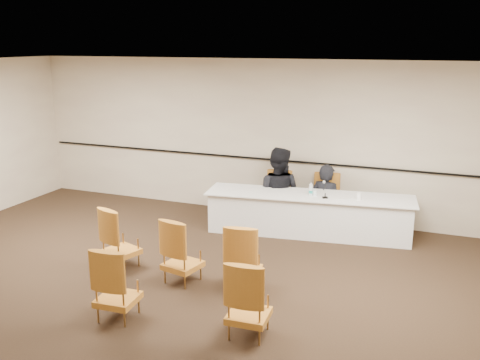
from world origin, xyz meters
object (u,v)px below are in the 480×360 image
Objects in this scene: panelist_main at (325,207)px; panelist_second_chair at (278,197)px; aud_chair_back_mid at (117,282)px; aud_chair_front_left at (120,237)px; aud_chair_front_right at (244,256)px; microphone at (325,190)px; coffee_cup at (359,196)px; water_bottle at (311,189)px; aud_chair_back_right at (249,298)px; aud_chair_front_mid at (182,250)px; panelist_main_chair at (326,200)px; panel_table at (309,214)px; drinking_glass at (315,193)px; panelist_second at (278,196)px.

panelist_main is 1.71× the size of panelist_second_chair.
panelist_second_chair and aud_chair_back_mid have the same top height.
aud_chair_front_left is 1.97m from aud_chair_front_right.
microphone is 0.57m from coffee_cup.
water_bottle is 2.46m from aud_chair_front_right.
panelist_main is 4.12m from aud_chair_back_right.
aud_chair_back_mid is at bearing -90.68° from aud_chair_front_mid.
panelist_main_chair is at bearing 86.97° from aud_chair_back_right.
aud_chair_back_mid is (-1.14, -1.32, 0.00)m from aud_chair_front_right.
panelist_main_chair is 4.61m from aud_chair_back_mid.
aud_chair_front_right is at bearing 44.74° from aud_chair_back_mid.
panel_table is at bearing 83.54° from panelist_main.
microphone is (0.13, -0.68, 0.38)m from panelist_main_chair.
water_bottle is 0.23× the size of aud_chair_front_right.
panelist_main reaches higher than aud_chair_back_mid.
water_bottle is at bearing 65.47° from aud_chair_front_left.
coffee_cup is at bearing 3.39° from drinking_glass.
aud_chair_front_mid is (-0.45, -3.00, 0.00)m from panelist_second_chair.
panelist_second_chair reaches higher than drinking_glass.
panelist_second is at bearing 180.00° from panelist_main_chair.
drinking_glass is at bearing -176.61° from coffee_cup.
aud_chair_back_mid is 1.65m from aud_chair_back_right.
aud_chair_back_right is at bearing 3.09° from aud_chair_back_mid.
coffee_cup is (0.82, 0.03, -0.05)m from water_bottle.
aud_chair_front_right is at bearing 110.40° from aud_chair_back_right.
aud_chair_front_mid is at bearing 82.56° from panelist_second.
panelist_second is (-0.89, -0.12, 0.15)m from panelist_main.
panelist_main is at bearing 65.39° from aud_chair_back_mid.
aud_chair_front_left is (-2.37, -2.40, -0.30)m from drinking_glass.
aud_chair_front_left and aud_chair_back_mid have the same top height.
microphone reaches higher than aud_chair_front_mid.
aud_chair_front_left is at bearing -141.91° from coffee_cup.
microphone reaches higher than panel_table.
panelist_main_chair is at bearing -0.00° from panelist_main.
aud_chair_front_right is at bearing 18.66° from aud_chair_front_mid.
panelist_main_chair is 1.00× the size of aud_chair_back_mid.
panel_table is at bearing 64.83° from aud_chair_back_mid.
aud_chair_front_left is at bearing 117.90° from aud_chair_back_mid.
panelist_second is (-0.89, -0.12, 0.02)m from panelist_main_chair.
panelist_second is 1.96× the size of aud_chair_front_right.
panelist_second_chair is at bearing 128.27° from microphone.
panelist_second_chair reaches higher than coffee_cup.
panelist_second reaches higher than drinking_glass.
water_bottle is (-0.14, -0.60, 0.49)m from panelist_main.
drinking_glass is at bearing -27.50° from panel_table.
aud_chair_back_right reaches higher than panel_table.
panel_table is at bearing 74.75° from aud_chair_front_right.
panelist_main_chair is 0.79m from microphone.
panelist_main_chair is 0.51× the size of panelist_second.
panelist_second_chair is at bearing 17.76° from panelist_main.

